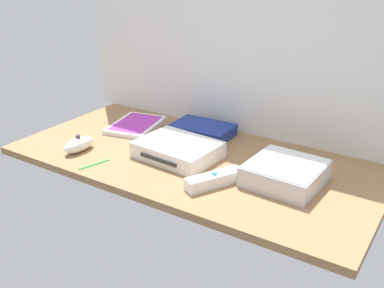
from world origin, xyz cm
name	(u,v)px	position (x,y,z in cm)	size (l,w,h in cm)	color
ground_plane	(192,161)	(0.00, 0.00, -1.00)	(100.00, 48.00, 2.00)	#936D47
back_wall	(239,26)	(0.00, 24.60, 32.00)	(110.00, 1.20, 64.00)	white
game_console	(178,150)	(-3.42, -1.80, 2.20)	(22.06, 17.61, 4.40)	white
mini_computer	(285,174)	(26.72, -0.33, 2.64)	(17.73, 17.73, 5.30)	silver
game_case	(136,125)	(-27.51, 9.58, 0.76)	(17.36, 21.48, 1.56)	white
network_router	(202,130)	(-6.10, 15.22, 1.70)	(18.44, 12.89, 3.40)	navy
remote_wand	(214,180)	(13.07, -10.42, 1.51)	(10.06, 14.78, 3.40)	white
remote_nunchuk	(79,144)	(-28.96, -13.60, 2.04)	(4.71, 10.13, 5.10)	white
stylus_pen	(95,163)	(-19.08, -17.69, 0.35)	(0.70, 0.70, 9.00)	green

